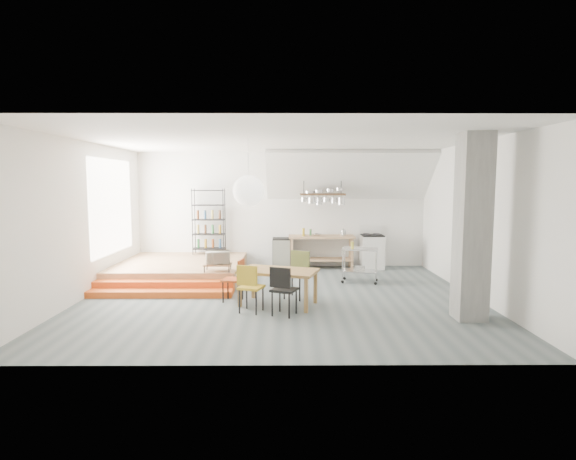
{
  "coord_description": "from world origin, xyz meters",
  "views": [
    {
      "loc": [
        0.11,
        -9.1,
        2.35
      ],
      "look_at": [
        0.17,
        0.8,
        1.31
      ],
      "focal_mm": 28.0,
      "sensor_mm": 36.0,
      "label": 1
    }
  ],
  "objects_px": {
    "dining_table": "(278,274)",
    "stove": "(372,251)",
    "mini_fridge": "(282,253)",
    "rolling_cart": "(360,260)"
  },
  "relations": [
    {
      "from": "stove",
      "to": "dining_table",
      "type": "xyz_separation_m",
      "value": [
        -2.53,
        -3.76,
        0.14
      ]
    },
    {
      "from": "stove",
      "to": "rolling_cart",
      "type": "relative_size",
      "value": 1.29
    },
    {
      "from": "stove",
      "to": "dining_table",
      "type": "bearing_deg",
      "value": -123.95
    },
    {
      "from": "dining_table",
      "to": "rolling_cart",
      "type": "relative_size",
      "value": 1.79
    },
    {
      "from": "stove",
      "to": "mini_fridge",
      "type": "xyz_separation_m",
      "value": [
        -2.5,
        0.04,
        -0.06
      ]
    },
    {
      "from": "mini_fridge",
      "to": "dining_table",
      "type": "bearing_deg",
      "value": -90.49
    },
    {
      "from": "dining_table",
      "to": "stove",
      "type": "bearing_deg",
      "value": 73.89
    },
    {
      "from": "dining_table",
      "to": "mini_fridge",
      "type": "height_order",
      "value": "mini_fridge"
    },
    {
      "from": "dining_table",
      "to": "rolling_cart",
      "type": "height_order",
      "value": "rolling_cart"
    },
    {
      "from": "stove",
      "to": "mini_fridge",
      "type": "bearing_deg",
      "value": 178.99
    }
  ]
}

